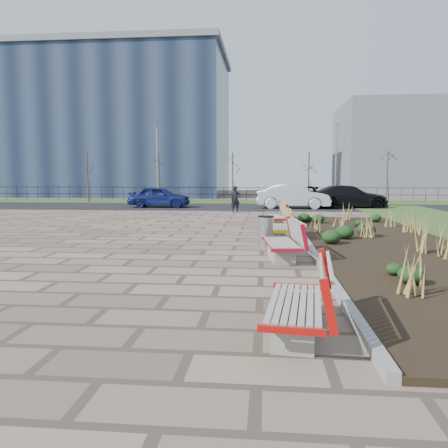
# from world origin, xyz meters

# --- Properties ---
(ground) EXTENTS (120.00, 120.00, 0.00)m
(ground) POSITION_xyz_m (0.00, 0.00, 0.00)
(ground) COLOR #84705A
(ground) RESTS_ON ground
(planting_bed) EXTENTS (4.50, 18.00, 0.10)m
(planting_bed) POSITION_xyz_m (6.25, 5.00, 0.05)
(planting_bed) COLOR black
(planting_bed) RESTS_ON ground
(planting_curb) EXTENTS (0.16, 18.00, 0.15)m
(planting_curb) POSITION_xyz_m (3.92, 5.00, 0.07)
(planting_curb) COLOR gray
(planting_curb) RESTS_ON ground
(grass_verge_far) EXTENTS (80.00, 5.00, 0.04)m
(grass_verge_far) POSITION_xyz_m (0.00, 28.00, 0.02)
(grass_verge_far) COLOR #33511E
(grass_verge_far) RESTS_ON ground
(road) EXTENTS (80.00, 7.00, 0.02)m
(road) POSITION_xyz_m (0.00, 22.00, 0.01)
(road) COLOR black
(road) RESTS_ON ground
(bench_a) EXTENTS (1.13, 2.19, 1.00)m
(bench_a) POSITION_xyz_m (3.00, -2.60, 0.50)
(bench_a) COLOR red
(bench_a) RESTS_ON ground
(bench_b) EXTENTS (1.13, 2.19, 1.00)m
(bench_b) POSITION_xyz_m (3.00, 2.82, 0.50)
(bench_b) COLOR #AF0B24
(bench_b) RESTS_ON ground
(bench_c) EXTENTS (0.97, 2.13, 1.00)m
(bench_c) POSITION_xyz_m (3.00, 6.27, 0.50)
(bench_c) COLOR #FFF80D
(bench_c) RESTS_ON ground
(bench_d) EXTENTS (1.13, 2.19, 1.00)m
(bench_d) POSITION_xyz_m (3.00, 10.19, 0.50)
(bench_d) COLOR #AA190B
(bench_d) RESTS_ON ground
(litter_bin) EXTENTS (0.46, 0.46, 0.95)m
(litter_bin) POSITION_xyz_m (2.61, 4.82, 0.47)
(litter_bin) COLOR #B2B2B7
(litter_bin) RESTS_ON ground
(pedestrian) EXTENTS (0.67, 0.55, 1.57)m
(pedestrian) POSITION_xyz_m (0.84, 17.47, 0.79)
(pedestrian) COLOR black
(pedestrian) RESTS_ON ground
(car_blue) EXTENTS (4.24, 1.72, 1.44)m
(car_blue) POSITION_xyz_m (-4.68, 21.12, 0.74)
(car_blue) COLOR navy
(car_blue) RESTS_ON road
(car_silver) EXTENTS (4.96, 2.05, 1.60)m
(car_silver) POSITION_xyz_m (4.49, 20.97, 0.82)
(car_silver) COLOR #B5B7BD
(car_silver) RESTS_ON road
(car_black) EXTENTS (5.46, 2.72, 1.53)m
(car_black) POSITION_xyz_m (8.22, 21.72, 0.78)
(car_black) COLOR black
(car_black) RESTS_ON road
(tree_a) EXTENTS (1.40, 1.40, 4.00)m
(tree_a) POSITION_xyz_m (-12.00, 26.50, 2.04)
(tree_a) COLOR #4C3D2D
(tree_a) RESTS_ON grass_verge_far
(tree_b) EXTENTS (1.40, 1.40, 4.00)m
(tree_b) POSITION_xyz_m (-6.00, 26.50, 2.04)
(tree_b) COLOR #4C3D2D
(tree_b) RESTS_ON grass_verge_far
(tree_c) EXTENTS (1.40, 1.40, 4.00)m
(tree_c) POSITION_xyz_m (0.00, 26.50, 2.04)
(tree_c) COLOR #4C3D2D
(tree_c) RESTS_ON grass_verge_far
(tree_d) EXTENTS (1.40, 1.40, 4.00)m
(tree_d) POSITION_xyz_m (6.00, 26.50, 2.04)
(tree_d) COLOR #4C3D2D
(tree_d) RESTS_ON grass_verge_far
(tree_e) EXTENTS (1.40, 1.40, 4.00)m
(tree_e) POSITION_xyz_m (12.00, 26.50, 2.04)
(tree_e) COLOR #4C3D2D
(tree_e) RESTS_ON grass_verge_far
(lamp_west) EXTENTS (0.24, 0.60, 6.00)m
(lamp_west) POSITION_xyz_m (-6.00, 26.00, 3.04)
(lamp_west) COLOR gray
(lamp_west) RESTS_ON grass_verge_far
(lamp_east) EXTENTS (0.24, 0.60, 6.00)m
(lamp_east) POSITION_xyz_m (8.00, 26.00, 3.04)
(lamp_east) COLOR gray
(lamp_east) RESTS_ON grass_verge_far
(railing_fence) EXTENTS (44.00, 0.10, 1.20)m
(railing_fence) POSITION_xyz_m (0.00, 29.50, 0.64)
(railing_fence) COLOR black
(railing_fence) RESTS_ON grass_verge_far
(building_glass) EXTENTS (40.00, 14.00, 15.00)m
(building_glass) POSITION_xyz_m (-22.00, 40.00, 7.50)
(building_glass) COLOR #192338
(building_glass) RESTS_ON ground
(building_grey) EXTENTS (18.00, 12.00, 10.00)m
(building_grey) POSITION_xyz_m (20.00, 42.00, 5.00)
(building_grey) COLOR slate
(building_grey) RESTS_ON ground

